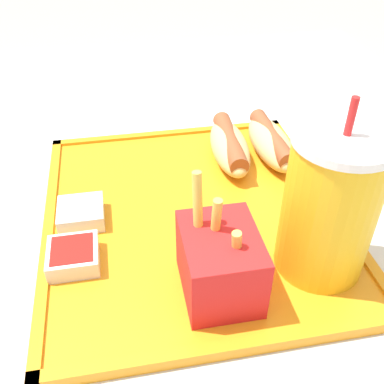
{
  "coord_description": "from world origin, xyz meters",
  "views": [
    {
      "loc": [
        0.45,
        -0.1,
        1.06
      ],
      "look_at": [
        0.04,
        -0.02,
        0.74
      ],
      "focal_mm": 42.0,
      "sensor_mm": 36.0,
      "label": 1
    }
  ],
  "objects_px": {
    "soda_cup": "(330,205)",
    "sauce_cup_ketchup": "(73,256)",
    "hot_dog_near": "(230,146)",
    "sauce_cup_mayo": "(81,213)",
    "hot_dog_far": "(271,142)",
    "fries_carton": "(220,262)"
  },
  "relations": [
    {
      "from": "soda_cup",
      "to": "hot_dog_near",
      "type": "distance_m",
      "value": 0.22
    },
    {
      "from": "sauce_cup_mayo",
      "to": "soda_cup",
      "type": "bearing_deg",
      "value": 64.98
    },
    {
      "from": "sauce_cup_ketchup",
      "to": "hot_dog_far",
      "type": "bearing_deg",
      "value": 121.33
    },
    {
      "from": "soda_cup",
      "to": "fries_carton",
      "type": "relative_size",
      "value": 1.51
    },
    {
      "from": "hot_dog_far",
      "to": "sauce_cup_ketchup",
      "type": "xyz_separation_m",
      "value": [
        0.16,
        -0.27,
        -0.01
      ]
    },
    {
      "from": "soda_cup",
      "to": "sauce_cup_ketchup",
      "type": "bearing_deg",
      "value": -100.17
    },
    {
      "from": "soda_cup",
      "to": "sauce_cup_ketchup",
      "type": "height_order",
      "value": "soda_cup"
    },
    {
      "from": "fries_carton",
      "to": "sauce_cup_ketchup",
      "type": "xyz_separation_m",
      "value": [
        -0.06,
        -0.14,
        -0.03
      ]
    },
    {
      "from": "soda_cup",
      "to": "sauce_cup_mayo",
      "type": "distance_m",
      "value": 0.28
    },
    {
      "from": "hot_dog_near",
      "to": "fries_carton",
      "type": "distance_m",
      "value": 0.24
    },
    {
      "from": "hot_dog_near",
      "to": "sauce_cup_mayo",
      "type": "bearing_deg",
      "value": -64.9
    },
    {
      "from": "sauce_cup_mayo",
      "to": "hot_dog_near",
      "type": "bearing_deg",
      "value": 115.1
    },
    {
      "from": "hot_dog_far",
      "to": "sauce_cup_mayo",
      "type": "bearing_deg",
      "value": -70.12
    },
    {
      "from": "hot_dog_near",
      "to": "sauce_cup_ketchup",
      "type": "height_order",
      "value": "hot_dog_near"
    },
    {
      "from": "sauce_cup_ketchup",
      "to": "hot_dog_near",
      "type": "bearing_deg",
      "value": 128.04
    },
    {
      "from": "hot_dog_near",
      "to": "sauce_cup_mayo",
      "type": "xyz_separation_m",
      "value": [
        0.1,
        -0.2,
        -0.01
      ]
    },
    {
      "from": "soda_cup",
      "to": "fries_carton",
      "type": "bearing_deg",
      "value": -82.13
    },
    {
      "from": "hot_dog_near",
      "to": "sauce_cup_mayo",
      "type": "relative_size",
      "value": 2.68
    },
    {
      "from": "soda_cup",
      "to": "sauce_cup_mayo",
      "type": "height_order",
      "value": "soda_cup"
    },
    {
      "from": "hot_dog_far",
      "to": "hot_dog_near",
      "type": "relative_size",
      "value": 0.99
    },
    {
      "from": "fries_carton",
      "to": "sauce_cup_mayo",
      "type": "height_order",
      "value": "fries_carton"
    },
    {
      "from": "soda_cup",
      "to": "sauce_cup_mayo",
      "type": "relative_size",
      "value": 3.62
    }
  ]
}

